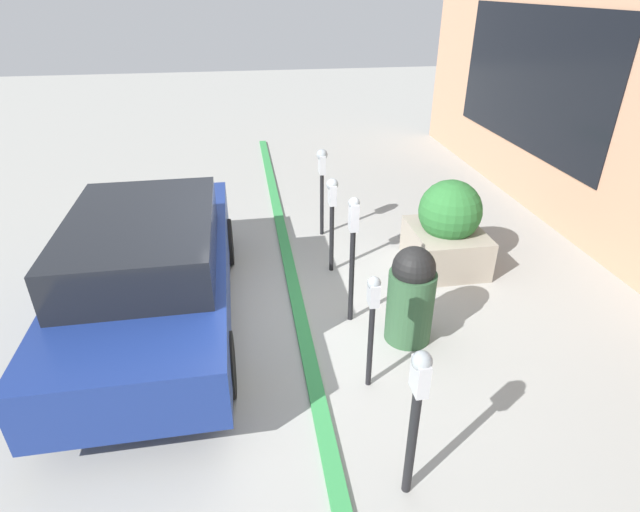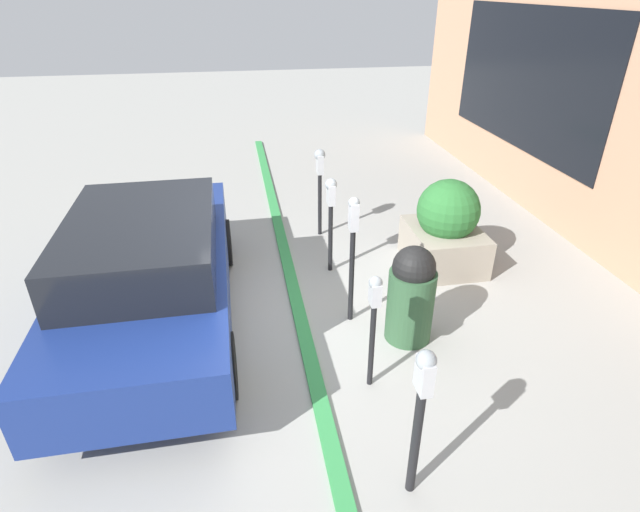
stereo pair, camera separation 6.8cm
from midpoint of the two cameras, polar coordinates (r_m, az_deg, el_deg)
ground_plane at (r=6.08m, az=-1.76°, el=-7.46°), size 40.00×40.00×0.00m
curb_strip at (r=6.06m, az=-2.52°, el=-7.38°), size 15.70×0.16×0.04m
parking_meter_nearest at (r=3.80m, az=10.92°, el=-16.11°), size 0.17×0.15×1.41m
parking_meter_second at (r=4.71m, az=5.78°, el=-6.24°), size 0.15×0.13×1.27m
parking_meter_middle at (r=5.57m, az=3.42°, el=1.90°), size 0.15×0.13×1.58m
parking_meter_fourth at (r=6.67m, az=0.95°, el=5.84°), size 0.19×0.16×1.37m
parking_meter_farthest at (r=7.73m, az=-0.28°, el=9.57°), size 0.20×0.17×1.41m
planter_box at (r=7.20m, az=13.92°, el=3.05°), size 1.15×0.96×1.28m
parked_car_front at (r=5.94m, az=-19.17°, el=-1.40°), size 4.32×1.78×1.45m
trash_bin at (r=5.59m, az=10.04°, el=-4.31°), size 0.52×0.52×1.16m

